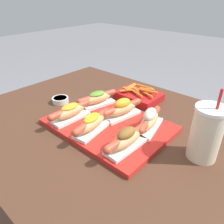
{
  "coord_description": "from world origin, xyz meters",
  "views": [
    {
      "loc": [
        0.49,
        -0.54,
        1.15
      ],
      "look_at": [
        0.01,
        0.0,
        0.74
      ],
      "focal_mm": 35.0,
      "sensor_mm": 36.0,
      "label": 1
    }
  ],
  "objects": [
    {
      "name": "serving_tray",
      "position": [
        0.01,
        -0.02,
        0.69
      ],
      "size": [
        0.45,
        0.33,
        0.02
      ],
      "color": "red",
      "rests_on": "patio_table"
    },
    {
      "name": "hot_dog_1",
      "position": [
        -0.0,
        -0.1,
        0.73
      ],
      "size": [
        0.08,
        0.2,
        0.07
      ],
      "color": "white",
      "rests_on": "serving_tray"
    },
    {
      "name": "hot_dog_0",
      "position": [
        -0.12,
        -0.09,
        0.73
      ],
      "size": [
        0.07,
        0.2,
        0.06
      ],
      "color": "white",
      "rests_on": "serving_tray"
    },
    {
      "name": "hot_dog_4",
      "position": [
        0.01,
        0.06,
        0.73
      ],
      "size": [
        0.09,
        0.2,
        0.08
      ],
      "color": "white",
      "rests_on": "serving_tray"
    },
    {
      "name": "patio_table",
      "position": [
        0.0,
        0.0,
        0.34
      ],
      "size": [
        1.21,
        0.91,
        0.68
      ],
      "color": "#4C2D1E",
      "rests_on": "ground_plane"
    },
    {
      "name": "hot_dog_2",
      "position": [
        0.15,
        -0.09,
        0.73
      ],
      "size": [
        0.07,
        0.2,
        0.07
      ],
      "color": "white",
      "rests_on": "serving_tray"
    },
    {
      "name": "hot_dog_3",
      "position": [
        -0.13,
        0.06,
        0.73
      ],
      "size": [
        0.09,
        0.19,
        0.06
      ],
      "color": "white",
      "rests_on": "serving_tray"
    },
    {
      "name": "drink_cup",
      "position": [
        0.34,
        0.05,
        0.77
      ],
      "size": [
        0.09,
        0.09,
        0.24
      ],
      "color": "beige",
      "rests_on": "patio_table"
    },
    {
      "name": "sauce_bowl",
      "position": [
        -0.3,
        -0.01,
        0.69
      ],
      "size": [
        0.08,
        0.08,
        0.03
      ],
      "color": "silver",
      "rests_on": "patio_table"
    },
    {
      "name": "fries_basket",
      "position": [
        -0.05,
        0.26,
        0.7
      ],
      "size": [
        0.2,
        0.15,
        0.06
      ],
      "color": "#B21919",
      "rests_on": "patio_table"
    },
    {
      "name": "hot_dog_5",
      "position": [
        0.14,
        0.05,
        0.73
      ],
      "size": [
        0.09,
        0.19,
        0.08
      ],
      "color": "white",
      "rests_on": "serving_tray"
    }
  ]
}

